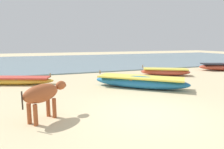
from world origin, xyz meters
The scene contains 6 objects.
ground centered at (0.00, 0.00, 0.00)m, with size 80.00×80.00×0.00m, color beige.
sea_water centered at (0.00, 18.77, 0.04)m, with size 60.00×20.00×0.08m, color slate.
fishing_boat_2 centered at (-4.23, 6.35, 0.22)m, with size 4.25×2.34×0.60m.
fishing_boat_4 centered at (1.58, 3.28, 0.31)m, with size 4.23×3.86×0.76m.
fishing_boat_5 centered at (4.99, 6.06, 0.25)m, with size 3.30×2.40×0.66m.
cow_adult_rust centered at (-2.95, 0.60, 0.75)m, with size 1.40×1.24×1.04m.
Camera 1 is at (-3.09, -5.20, 2.18)m, focal length 32.45 mm.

